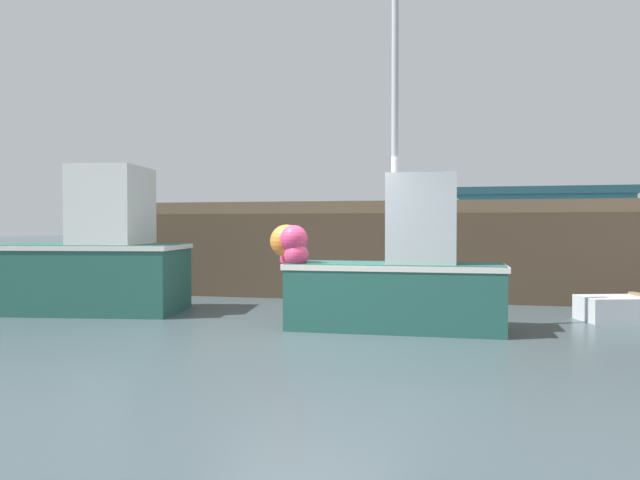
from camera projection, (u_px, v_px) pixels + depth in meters
ground at (305, 336)px, 8.60m from camera, size 120.00×160.00×0.10m
pier at (433, 219)px, 15.04m from camera, size 14.92×7.75×2.01m
fishing_boat_near_left at (96, 259)px, 10.67m from camera, size 3.37×2.03×2.53m
fishing_boat_near_right at (393, 275)px, 8.84m from camera, size 3.42×1.10×5.04m
warehouse at (539, 218)px, 41.63m from camera, size 11.16×6.10×4.04m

